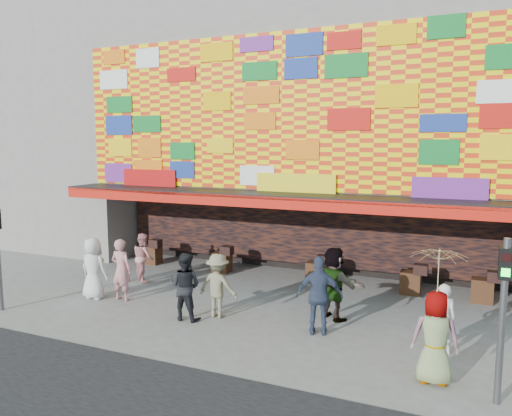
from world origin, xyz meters
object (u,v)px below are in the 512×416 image
object	(u,v)px
ped_a	(93,268)
ped_g	(435,338)
signal_right	(503,303)
ped_d	(218,286)
parasol	(438,273)
ped_i	(143,257)
ped_b	(121,270)
ped_c	(185,286)
ped_f	(334,283)
ped_e	(319,296)
ped_h	(442,318)

from	to	relation	value
ped_a	ped_g	bearing A→B (deg)	173.67
signal_right	ped_d	distance (m)	7.00
parasol	ped_i	bearing A→B (deg)	158.94
ped_g	parasol	bearing A→B (deg)	159.36
ped_b	ped_i	size ratio (longest dim) A/B	1.13
ped_b	ped_c	distance (m)	2.65
ped_c	ped_f	world-z (taller)	ped_f
ped_e	parasol	distance (m)	3.34
ped_a	ped_e	world-z (taller)	ped_e
ped_c	ped_d	bearing A→B (deg)	-145.35
ped_c	ped_g	xyz separation A→B (m)	(6.24, -1.06, 0.02)
ped_f	ped_d	bearing A→B (deg)	52.76
ped_h	parasol	xyz separation A→B (m)	(-0.04, -1.54, 1.40)
ped_d	ped_f	distance (m)	3.05
ped_c	ped_b	bearing A→B (deg)	-15.64
ped_g	parasol	xyz separation A→B (m)	(0.00, -0.00, 1.27)
ped_b	ped_d	xyz separation A→B (m)	(3.26, -0.12, -0.06)
ped_b	ped_i	world-z (taller)	ped_b
ped_d	ped_g	xyz separation A→B (m)	(5.55, -1.57, 0.06)
ped_i	ped_b	bearing A→B (deg)	145.39
ped_d	ped_h	world-z (taller)	ped_d
ped_a	ped_h	world-z (taller)	ped_a
ped_a	ped_i	bearing A→B (deg)	-92.89
signal_right	parasol	distance (m)	1.20
parasol	ped_f	bearing A→B (deg)	135.34
ped_a	ped_b	bearing A→B (deg)	-163.97
ped_b	ped_f	size ratio (longest dim) A/B	0.95
ped_c	ped_d	distance (m)	0.86
ped_d	ped_e	distance (m)	2.81
ped_b	ped_h	xyz separation A→B (m)	(8.85, -0.15, -0.13)
ped_a	ped_d	distance (m)	4.12
signal_right	ped_i	size ratio (longest dim) A/B	1.85
signal_right	ped_i	world-z (taller)	signal_right
ped_d	ped_e	size ratio (longest dim) A/B	0.89
ped_e	parasol	world-z (taller)	parasol
ped_e	ped_g	bearing A→B (deg)	135.29
ped_b	ped_g	size ratio (longest dim) A/B	1.01
ped_e	ped_g	distance (m)	3.11
signal_right	ped_d	world-z (taller)	signal_right
ped_g	ped_h	bearing A→B (deg)	-98.27
ped_e	ped_g	size ratio (longest dim) A/B	1.06
ped_i	parasol	bearing A→B (deg)	-164.23
ped_a	ped_d	world-z (taller)	ped_a
ped_d	ped_f	bearing A→B (deg)	-158.20
ped_c	ped_h	bearing A→B (deg)	-177.47
ped_b	ped_d	size ratio (longest dim) A/B	1.08
ped_a	ped_g	xyz separation A→B (m)	(9.66, -1.49, -0.00)
ped_i	parasol	size ratio (longest dim) A/B	0.85
signal_right	ped_g	xyz separation A→B (m)	(-1.10, 0.37, -0.95)
ped_h	ped_d	bearing A→B (deg)	-6.37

